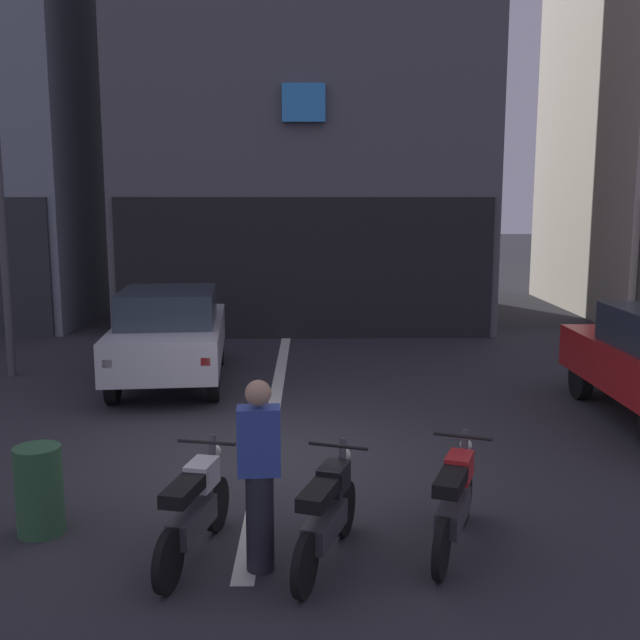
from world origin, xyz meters
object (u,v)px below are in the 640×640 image
car_silver_crossing_near (170,333)px  person_by_motorcycles (259,474)px  trash_bin (39,490)px  motorcycle_red_row_centre (455,500)px  car_black_down_street (338,278)px  motorcycle_white_row_leftmost (195,508)px  motorcycle_black_row_left_mid (327,513)px

car_silver_crossing_near → person_by_motorcycles: (1.99, -6.55, -0.03)m
car_silver_crossing_near → trash_bin: 5.83m
car_silver_crossing_near → motorcycle_red_row_centre: size_ratio=2.68×
car_black_down_street → person_by_motorcycles: (-1.22, -15.38, -0.03)m
car_silver_crossing_near → trash_bin: bearing=-91.5°
motorcycle_red_row_centre → trash_bin: bearing=174.8°
motorcycle_white_row_leftmost → motorcycle_red_row_centre: size_ratio=1.04×
car_silver_crossing_near → person_by_motorcycles: size_ratio=2.54×
car_silver_crossing_near → car_black_down_street: same height
car_black_down_street → trash_bin: car_black_down_street is taller
motorcycle_white_row_leftmost → person_by_motorcycles: person_by_motorcycles is taller
motorcycle_red_row_centre → person_by_motorcycles: bearing=-167.6°
motorcycle_red_row_centre → trash_bin: 3.89m
car_silver_crossing_near → person_by_motorcycles: 6.84m
motorcycle_white_row_leftmost → person_by_motorcycles: bearing=-20.7°
motorcycle_black_row_left_mid → motorcycle_red_row_centre: 1.19m
car_black_down_street → trash_bin: bearing=-102.9°
car_black_down_street → motorcycle_black_row_left_mid: size_ratio=2.56×
car_silver_crossing_near → car_black_down_street: (3.21, 8.83, 0.00)m
motorcycle_black_row_left_mid → person_by_motorcycles: size_ratio=0.96×
car_silver_crossing_near → person_by_motorcycles: person_by_motorcycles is taller
person_by_motorcycles → trash_bin: bearing=161.1°
car_black_down_street → motorcycle_white_row_leftmost: bearing=-96.8°
car_black_down_street → person_by_motorcycles: 15.43m
trash_bin → motorcycle_white_row_leftmost: bearing=-18.2°
car_silver_crossing_near → car_black_down_street: size_ratio=1.03×
car_black_down_street → motorcycle_white_row_leftmost: car_black_down_street is taller
motorcycle_black_row_left_mid → trash_bin: bearing=167.3°
person_by_motorcycles → trash_bin: (-2.14, 0.73, -0.43)m
car_black_down_street → motorcycle_white_row_leftmost: size_ratio=2.50×
motorcycle_black_row_left_mid → motorcycle_red_row_centre: bearing=12.7°
car_black_down_street → person_by_motorcycles: size_ratio=2.46×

